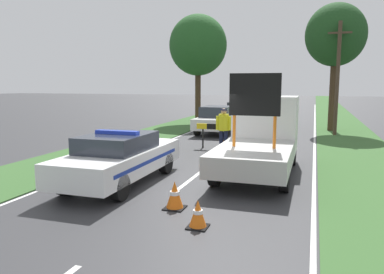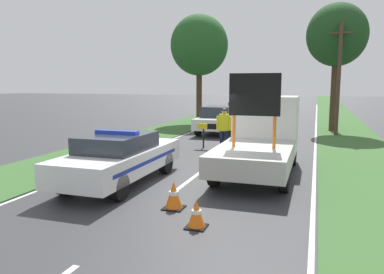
{
  "view_description": "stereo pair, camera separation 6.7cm",
  "coord_description": "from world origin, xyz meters",
  "px_view_note": "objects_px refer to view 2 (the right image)",
  "views": [
    {
      "loc": [
        3.36,
        -9.99,
        2.79
      ],
      "look_at": [
        -0.32,
        1.27,
        1.1
      ],
      "focal_mm": 35.0,
      "sensor_mm": 36.0,
      "label": 1
    },
    {
      "loc": [
        3.42,
        -9.96,
        2.79
      ],
      "look_at": [
        -0.32,
        1.27,
        1.1
      ],
      "focal_mm": 35.0,
      "sensor_mm": 36.0,
      "label": 2
    }
  ],
  "objects_px": {
    "traffic_cone_near_police": "(225,143)",
    "roadside_tree_near_left": "(199,46)",
    "police_car": "(120,157)",
    "queued_car_wagon_maroon": "(242,111)",
    "road_barrier": "(228,129)",
    "utility_pole": "(339,77)",
    "work_truck": "(261,136)",
    "traffic_cone_behind_barrier": "(196,214)",
    "roadside_tree_near_right": "(337,36)",
    "queued_car_van_white": "(219,119)",
    "pedestrian_civilian": "(242,127)",
    "traffic_cone_centre_front": "(174,195)",
    "traffic_cone_near_truck": "(288,144)",
    "police_officer": "(224,126)"
  },
  "relations": [
    {
      "from": "road_barrier",
      "to": "pedestrian_civilian",
      "type": "height_order",
      "value": "pedestrian_civilian"
    },
    {
      "from": "traffic_cone_behind_barrier",
      "to": "roadside_tree_near_right",
      "type": "relative_size",
      "value": 0.08
    },
    {
      "from": "utility_pole",
      "to": "traffic_cone_near_police",
      "type": "bearing_deg",
      "value": -127.89
    },
    {
      "from": "work_truck",
      "to": "traffic_cone_behind_barrier",
      "type": "relative_size",
      "value": 9.58
    },
    {
      "from": "police_car",
      "to": "traffic_cone_near_truck",
      "type": "relative_size",
      "value": 6.64
    },
    {
      "from": "road_barrier",
      "to": "traffic_cone_near_police",
      "type": "height_order",
      "value": "road_barrier"
    },
    {
      "from": "work_truck",
      "to": "pedestrian_civilian",
      "type": "relative_size",
      "value": 3.05
    },
    {
      "from": "traffic_cone_behind_barrier",
      "to": "queued_car_van_white",
      "type": "xyz_separation_m",
      "value": [
        -3.12,
        13.88,
        0.51
      ]
    },
    {
      "from": "traffic_cone_behind_barrier",
      "to": "utility_pole",
      "type": "distance_m",
      "value": 15.55
    },
    {
      "from": "road_barrier",
      "to": "traffic_cone_near_police",
      "type": "xyz_separation_m",
      "value": [
        -0.13,
        0.0,
        -0.62
      ]
    },
    {
      "from": "police_officer",
      "to": "queued_car_van_white",
      "type": "bearing_deg",
      "value": -82.79
    },
    {
      "from": "police_car",
      "to": "work_truck",
      "type": "distance_m",
      "value": 4.58
    },
    {
      "from": "traffic_cone_near_truck",
      "to": "road_barrier",
      "type": "bearing_deg",
      "value": 178.91
    },
    {
      "from": "queued_car_van_white",
      "to": "queued_car_wagon_maroon",
      "type": "distance_m",
      "value": 7.42
    },
    {
      "from": "utility_pole",
      "to": "work_truck",
      "type": "bearing_deg",
      "value": -105.72
    },
    {
      "from": "work_truck",
      "to": "roadside_tree_near_right",
      "type": "bearing_deg",
      "value": -105.96
    },
    {
      "from": "work_truck",
      "to": "queued_car_van_white",
      "type": "bearing_deg",
      "value": -70.46
    },
    {
      "from": "pedestrian_civilian",
      "to": "traffic_cone_behind_barrier",
      "type": "height_order",
      "value": "pedestrian_civilian"
    },
    {
      "from": "pedestrian_civilian",
      "to": "traffic_cone_near_police",
      "type": "xyz_separation_m",
      "value": [
        -0.82,
        0.46,
        -0.77
      ]
    },
    {
      "from": "utility_pole",
      "to": "traffic_cone_near_truck",
      "type": "bearing_deg",
      "value": -108.84
    },
    {
      "from": "police_officer",
      "to": "traffic_cone_centre_front",
      "type": "bearing_deg",
      "value": 85.42
    },
    {
      "from": "utility_pole",
      "to": "road_barrier",
      "type": "bearing_deg",
      "value": -127.12
    },
    {
      "from": "queued_car_wagon_maroon",
      "to": "utility_pole",
      "type": "distance_m",
      "value": 9.32
    },
    {
      "from": "traffic_cone_behind_barrier",
      "to": "roadside_tree_near_left",
      "type": "distance_m",
      "value": 20.43
    },
    {
      "from": "traffic_cone_centre_front",
      "to": "traffic_cone_near_police",
      "type": "bearing_deg",
      "value": 95.08
    },
    {
      "from": "traffic_cone_centre_front",
      "to": "roadside_tree_near_right",
      "type": "bearing_deg",
      "value": 76.33
    },
    {
      "from": "work_truck",
      "to": "roadside_tree_near_left",
      "type": "height_order",
      "value": "roadside_tree_near_left"
    },
    {
      "from": "work_truck",
      "to": "traffic_cone_near_truck",
      "type": "xyz_separation_m",
      "value": [
        0.61,
        3.47,
        -0.76
      ]
    },
    {
      "from": "police_car",
      "to": "queued_car_wagon_maroon",
      "type": "height_order",
      "value": "police_car"
    },
    {
      "from": "police_officer",
      "to": "pedestrian_civilian",
      "type": "height_order",
      "value": "police_officer"
    },
    {
      "from": "police_car",
      "to": "traffic_cone_near_police",
      "type": "bearing_deg",
      "value": 81.94
    },
    {
      "from": "traffic_cone_near_police",
      "to": "roadside_tree_near_left",
      "type": "xyz_separation_m",
      "value": [
        -4.31,
        10.01,
        5.17
      ]
    },
    {
      "from": "traffic_cone_near_truck",
      "to": "queued_car_van_white",
      "type": "relative_size",
      "value": 0.16
    },
    {
      "from": "road_barrier",
      "to": "traffic_cone_behind_barrier",
      "type": "distance_m",
      "value": 9.01
    },
    {
      "from": "traffic_cone_near_police",
      "to": "queued_car_wagon_maroon",
      "type": "distance_m",
      "value": 12.54
    },
    {
      "from": "road_barrier",
      "to": "roadside_tree_near_left",
      "type": "xyz_separation_m",
      "value": [
        -4.44,
        10.01,
        4.55
      ]
    },
    {
      "from": "traffic_cone_near_police",
      "to": "queued_car_wagon_maroon",
      "type": "height_order",
      "value": "queued_car_wagon_maroon"
    },
    {
      "from": "traffic_cone_near_police",
      "to": "traffic_cone_behind_barrier",
      "type": "relative_size",
      "value": 0.94
    },
    {
      "from": "police_car",
      "to": "roadside_tree_near_left",
      "type": "xyz_separation_m",
      "value": [
        -2.79,
        16.4,
        4.69
      ]
    },
    {
      "from": "traffic_cone_behind_barrier",
      "to": "pedestrian_civilian",
      "type": "bearing_deg",
      "value": 94.86
    },
    {
      "from": "utility_pole",
      "to": "roadside_tree_near_right",
      "type": "bearing_deg",
      "value": 93.85
    },
    {
      "from": "police_car",
      "to": "queued_car_wagon_maroon",
      "type": "bearing_deg",
      "value": 95.84
    },
    {
      "from": "roadside_tree_near_left",
      "to": "roadside_tree_near_right",
      "type": "bearing_deg",
      "value": -12.74
    },
    {
      "from": "queued_car_van_white",
      "to": "utility_pole",
      "type": "distance_m",
      "value": 6.81
    },
    {
      "from": "traffic_cone_centre_front",
      "to": "roadside_tree_near_right",
      "type": "relative_size",
      "value": 0.09
    },
    {
      "from": "police_car",
      "to": "roadside_tree_near_left",
      "type": "bearing_deg",
      "value": 105.02
    },
    {
      "from": "traffic_cone_near_truck",
      "to": "roadside_tree_near_left",
      "type": "bearing_deg",
      "value": 124.64
    },
    {
      "from": "queued_car_van_white",
      "to": "queued_car_wagon_maroon",
      "type": "xyz_separation_m",
      "value": [
        -0.1,
        7.42,
        -0.02
      ]
    },
    {
      "from": "pedestrian_civilian",
      "to": "roadside_tree_near_right",
      "type": "distance_m",
      "value": 10.28
    },
    {
      "from": "police_car",
      "to": "roadside_tree_near_right",
      "type": "xyz_separation_m",
      "value": [
        6.12,
        14.39,
        4.78
      ]
    }
  ]
}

